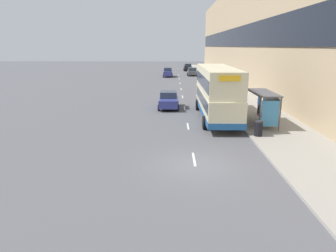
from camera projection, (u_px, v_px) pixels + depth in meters
name	position (u px, v px, depth m)	size (l,w,h in m)	color
ground_plane	(195.00, 165.00, 15.41)	(220.00, 220.00, 0.00)	#515156
pavement	(217.00, 81.00, 52.48)	(5.00, 93.00, 0.14)	gray
terrace_facade	(242.00, 32.00, 50.32)	(3.10, 93.00, 16.39)	tan
lane_mark_0	(194.00, 159.00, 16.25)	(0.12, 2.00, 0.01)	silver
lane_mark_1	(188.00, 126.00, 22.93)	(0.12, 2.00, 0.01)	silver
lane_mark_2	(185.00, 108.00, 29.62)	(0.12, 2.00, 0.01)	silver
lane_mark_3	(183.00, 97.00, 36.30)	(0.12, 2.00, 0.01)	silver
lane_mark_4	(181.00, 89.00, 42.99)	(0.12, 2.00, 0.01)	silver
lane_mark_5	(180.00, 83.00, 49.68)	(0.12, 2.00, 0.01)	silver
lane_mark_6	(179.00, 79.00, 56.36)	(0.12, 2.00, 0.01)	silver
lane_mark_7	(179.00, 75.00, 63.05)	(0.12, 2.00, 0.01)	silver
bus_shelter	(266.00, 103.00, 22.26)	(1.60, 4.20, 2.48)	#4C4C51
double_decker_bus_near	(217.00, 92.00, 24.75)	(2.85, 10.77, 4.30)	beige
car_0	(192.00, 72.00, 62.22)	(2.03, 3.85, 1.66)	#4C5156
car_1	(168.00, 72.00, 60.05)	(1.91, 4.42, 1.81)	navy
car_2	(169.00, 100.00, 29.47)	(2.00, 4.04, 1.66)	navy
car_3	(188.00, 67.00, 74.67)	(2.05, 4.38, 1.79)	black
pedestrian_at_shelter	(237.00, 106.00, 25.90)	(0.31, 0.31, 1.58)	#23232D
pedestrian_1	(265.00, 107.00, 25.46)	(0.31, 0.31, 1.57)	#23232D
pedestrian_2	(259.00, 104.00, 26.52)	(0.33, 0.33, 1.68)	#23232D
litter_bin	(259.00, 128.00, 19.88)	(0.55, 0.55, 1.05)	black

